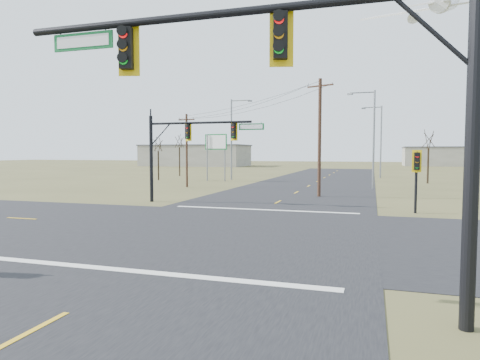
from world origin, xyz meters
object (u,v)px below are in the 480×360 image
pedestal_signal_ne (417,166)px  utility_pole_near (320,136)px  streetlight_a (372,134)px  streetlight_c (233,135)px  highway_sign (216,148)px  mast_arm_near (298,73)px  mast_arm_far (190,139)px  utility_pole_far (187,149)px  bare_tree_a (158,144)px  bare_tree_c (429,139)px  streetlight_b (379,138)px  bare_tree_b (179,141)px

pedestal_signal_ne → utility_pole_near: size_ratio=0.40×
streetlight_a → streetlight_c: size_ratio=0.91×
highway_sign → streetlight_c: bearing=82.6°
mast_arm_near → streetlight_c: (-16.49, 45.57, 0.60)m
mast_arm_far → utility_pole_far: bearing=131.3°
mast_arm_near → bare_tree_a: size_ratio=1.79×
mast_arm_near → pedestal_signal_ne: mast_arm_near is taller
pedestal_signal_ne → bare_tree_a: (-29.94, 23.58, 1.97)m
streetlight_c → bare_tree_a: 10.12m
highway_sign → bare_tree_c: size_ratio=0.89×
bare_tree_a → streetlight_b: bearing=25.8°
bare_tree_b → bare_tree_c: 35.83m
highway_sign → utility_pole_near: bearing=-35.2°
mast_arm_far → streetlight_a: (12.57, 16.36, 0.89)m
pedestal_signal_ne → bare_tree_c: 27.95m
streetlight_b → pedestal_signal_ne: bearing=-109.5°
highway_sign → streetlight_c: streetlight_c is taller
streetlight_a → streetlight_b: (1.02, 20.04, 0.28)m
mast_arm_far → bare_tree_c: (19.05, 26.74, 0.67)m
streetlight_a → bare_tree_c: 12.24m
utility_pole_near → streetlight_c: 23.84m
streetlight_b → bare_tree_b: streetlight_b is taller
utility_pole_near → streetlight_c: (-13.90, 19.34, 1.03)m
utility_pole_near → streetlight_b: size_ratio=0.94×
bare_tree_a → bare_tree_c: (33.73, 4.00, 0.50)m
streetlight_c → bare_tree_c: (24.49, 0.07, -0.76)m
utility_pole_near → bare_tree_b: bearing=134.3°
bare_tree_b → streetlight_b: bearing=7.1°
highway_sign → streetlight_b: streetlight_b is taller
utility_pole_far → bare_tree_a: (-8.46, 9.54, 0.74)m
bare_tree_c → highway_sign: bearing=-172.1°
utility_pole_far → bare_tree_a: size_ratio=1.27×
utility_pole_far → bare_tree_b: utility_pole_far is taller
streetlight_a → bare_tree_a: 27.99m
utility_pole_far → highway_sign: (-0.40, 9.97, 0.20)m
utility_pole_far → bare_tree_c: size_ratio=1.14×
bare_tree_a → bare_tree_c: bearing=6.8°
utility_pole_near → mast_arm_near: bearing=-84.4°
utility_pole_far → streetlight_c: streetlight_c is taller
pedestal_signal_ne → streetlight_b: streetlight_b is taller
pedestal_signal_ne → bare_tree_c: bare_tree_c is taller
highway_sign → streetlight_b: size_ratio=0.58×
streetlight_c → bare_tree_b: (-10.84, 6.02, -0.59)m
mast_arm_near → streetlight_b: bearing=72.8°
streetlight_b → highway_sign: bearing=-168.8°
highway_sign → streetlight_c: (1.18, 3.51, 1.81)m
highway_sign → streetlight_b: bearing=44.4°
mast_arm_near → utility_pole_far: utility_pole_far is taller
streetlight_a → highway_sign: bearing=-177.3°
utility_pole_near → highway_sign: size_ratio=1.61×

